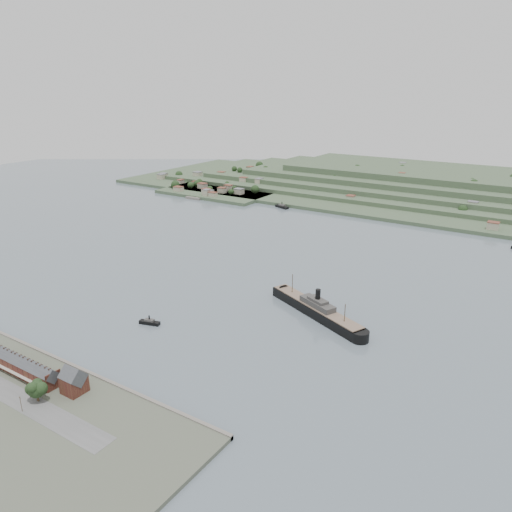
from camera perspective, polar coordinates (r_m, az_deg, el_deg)
The scene contains 8 objects.
ground at distance 386.56m, azimuth -3.15°, elevation -2.64°, with size 1400.00×1400.00×0.00m, color slate.
terrace_row at distance 287.99m, azimuth -25.38°, elevation -11.14°, with size 55.60×9.80×11.07m.
gabled_building at distance 261.23m, azimuth -20.12°, elevation -13.26°, with size 10.40×10.18×14.09m.
far_peninsula at distance 718.98m, azimuth 17.67°, elevation 7.69°, with size 760.00×309.00×30.00m.
steamship at distance 329.91m, azimuth 6.57°, elevation -5.92°, with size 87.71×46.95×22.42m.
tugboat at distance 322.29m, azimuth -12.07°, elevation -7.40°, with size 13.89×7.11×6.04m.
ferry_west at distance 609.96m, azimuth 2.98°, elevation 5.68°, with size 20.54×11.89×7.44m.
fig_tree at distance 260.43m, azimuth -23.85°, elevation -13.73°, with size 10.01×8.67×11.17m.
Camera 1 is at (213.07, -289.17, 142.85)m, focal length 35.00 mm.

